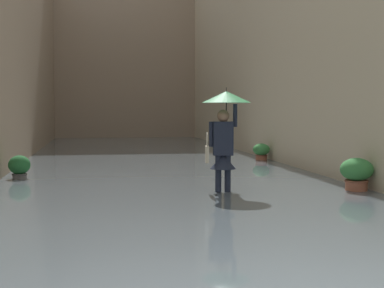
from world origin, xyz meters
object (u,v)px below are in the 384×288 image
object	(u,v)px
person_wading	(224,123)
potted_plant_mid_right	(19,168)
potted_plant_near_left	(261,152)
potted_plant_mid_left	(357,175)

from	to	relation	value
person_wading	potted_plant_mid_right	distance (m)	5.15
person_wading	potted_plant_mid_right	size ratio (longest dim) A/B	3.15
potted_plant_mid_right	person_wading	bearing A→B (deg)	145.97
potted_plant_near_left	potted_plant_mid_left	world-z (taller)	potted_plant_mid_left
potted_plant_mid_right	potted_plant_mid_left	world-z (taller)	potted_plant_mid_left
potted_plant_near_left	potted_plant_mid_right	size ratio (longest dim) A/B	0.97
potted_plant_mid_right	potted_plant_near_left	bearing A→B (deg)	-152.46
potted_plant_near_left	potted_plant_mid_right	world-z (taller)	potted_plant_mid_right
person_wading	potted_plant_mid_right	bearing A→B (deg)	-34.03
potted_plant_near_left	potted_plant_mid_left	distance (m)	6.58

